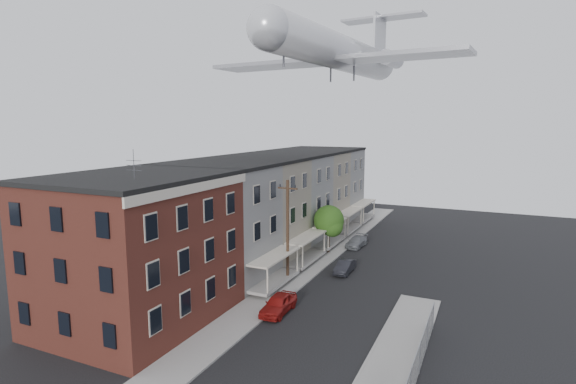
{
  "coord_description": "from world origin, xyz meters",
  "views": [
    {
      "loc": [
        9.99,
        -15.96,
        13.68
      ],
      "look_at": [
        -0.85,
        7.71,
        9.71
      ],
      "focal_mm": 28.0,
      "sensor_mm": 36.0,
      "label": 1
    }
  ],
  "objects_px": {
    "airplane": "(341,52)",
    "utility_pole": "(288,230)",
    "street_tree": "(330,222)",
    "car_far": "(357,242)",
    "car_near": "(278,304)",
    "car_mid": "(345,267)"
  },
  "relations": [
    {
      "from": "airplane",
      "to": "car_near",
      "type": "bearing_deg",
      "value": -91.48
    },
    {
      "from": "airplane",
      "to": "utility_pole",
      "type": "bearing_deg",
      "value": -109.34
    },
    {
      "from": "street_tree",
      "to": "car_far",
      "type": "height_order",
      "value": "street_tree"
    },
    {
      "from": "car_mid",
      "to": "car_far",
      "type": "bearing_deg",
      "value": 99.03
    },
    {
      "from": "street_tree",
      "to": "airplane",
      "type": "height_order",
      "value": "airplane"
    },
    {
      "from": "utility_pole",
      "to": "airplane",
      "type": "height_order",
      "value": "airplane"
    },
    {
      "from": "car_mid",
      "to": "airplane",
      "type": "xyz_separation_m",
      "value": [
        -1.39,
        2.01,
        19.54
      ]
    },
    {
      "from": "street_tree",
      "to": "car_far",
      "type": "xyz_separation_m",
      "value": [
        1.9,
        3.78,
        -2.87
      ]
    },
    {
      "from": "car_far",
      "to": "street_tree",
      "type": "bearing_deg",
      "value": -112.63
    },
    {
      "from": "utility_pole",
      "to": "car_near",
      "type": "bearing_deg",
      "value": -71.47
    },
    {
      "from": "car_far",
      "to": "car_mid",
      "type": "bearing_deg",
      "value": -76.64
    },
    {
      "from": "street_tree",
      "to": "car_mid",
      "type": "distance_m",
      "value": 6.92
    },
    {
      "from": "airplane",
      "to": "street_tree",
      "type": "bearing_deg",
      "value": 121.2
    },
    {
      "from": "utility_pole",
      "to": "street_tree",
      "type": "xyz_separation_m",
      "value": [
        0.33,
        9.92,
        -1.22
      ]
    },
    {
      "from": "utility_pole",
      "to": "car_near",
      "type": "distance_m",
      "value": 7.45
    },
    {
      "from": "car_near",
      "to": "airplane",
      "type": "relative_size",
      "value": 0.15
    },
    {
      "from": "street_tree",
      "to": "car_near",
      "type": "distance_m",
      "value": 16.22
    },
    {
      "from": "street_tree",
      "to": "car_far",
      "type": "distance_m",
      "value": 5.12
    },
    {
      "from": "utility_pole",
      "to": "car_mid",
      "type": "height_order",
      "value": "utility_pole"
    },
    {
      "from": "car_far",
      "to": "airplane",
      "type": "relative_size",
      "value": 0.15
    },
    {
      "from": "street_tree",
      "to": "airplane",
      "type": "xyz_separation_m",
      "value": [
        2.0,
        -3.3,
        16.68
      ]
    },
    {
      "from": "utility_pole",
      "to": "airplane",
      "type": "relative_size",
      "value": 0.33
    }
  ]
}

